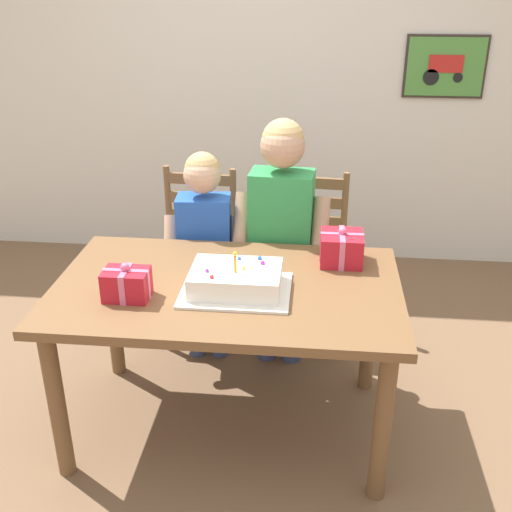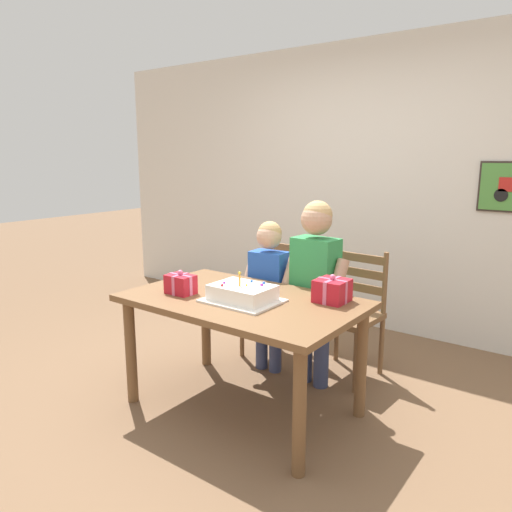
# 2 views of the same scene
# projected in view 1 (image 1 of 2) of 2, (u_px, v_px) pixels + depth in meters

# --- Properties ---
(ground_plane) EXTENTS (20.00, 20.00, 0.00)m
(ground_plane) POSITION_uv_depth(u_px,v_px,m) (230.00, 424.00, 2.86)
(ground_plane) COLOR brown
(back_wall) EXTENTS (6.40, 0.11, 2.60)m
(back_wall) POSITION_uv_depth(u_px,v_px,m) (268.00, 71.00, 4.08)
(back_wall) COLOR silver
(back_wall) RESTS_ON ground
(dining_table) EXTENTS (1.44, 0.88, 0.73)m
(dining_table) POSITION_uv_depth(u_px,v_px,m) (227.00, 305.00, 2.59)
(dining_table) COLOR brown
(dining_table) RESTS_ON ground
(birthday_cake) EXTENTS (0.44, 0.34, 0.19)m
(birthday_cake) POSITION_uv_depth(u_px,v_px,m) (236.00, 281.00, 2.48)
(birthday_cake) COLOR white
(birthday_cake) RESTS_ON dining_table
(gift_box_red_large) EXTENTS (0.19, 0.19, 0.17)m
(gift_box_red_large) POSITION_uv_depth(u_px,v_px,m) (341.00, 248.00, 2.72)
(gift_box_red_large) COLOR red
(gift_box_red_large) RESTS_ON dining_table
(gift_box_beside_cake) EXTENTS (0.18, 0.13, 0.16)m
(gift_box_beside_cake) POSITION_uv_depth(u_px,v_px,m) (127.00, 284.00, 2.43)
(gift_box_beside_cake) COLOR red
(gift_box_beside_cake) RESTS_ON dining_table
(chair_left) EXTENTS (0.45, 0.45, 0.92)m
(chair_left) POSITION_uv_depth(u_px,v_px,m) (196.00, 252.00, 3.47)
(chair_left) COLOR brown
(chair_left) RESTS_ON ground
(chair_right) EXTENTS (0.45, 0.45, 0.92)m
(chair_right) POSITION_uv_depth(u_px,v_px,m) (306.00, 257.00, 3.42)
(chair_right) COLOR brown
(chair_right) RESTS_ON ground
(child_older) EXTENTS (0.48, 0.28, 1.30)m
(child_older) POSITION_uv_depth(u_px,v_px,m) (281.00, 223.00, 3.02)
(child_older) COLOR #38426B
(child_older) RESTS_ON ground
(child_younger) EXTENTS (0.42, 0.24, 1.13)m
(child_younger) POSITION_uv_depth(u_px,v_px,m) (205.00, 239.00, 3.10)
(child_younger) COLOR #38426B
(child_younger) RESTS_ON ground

